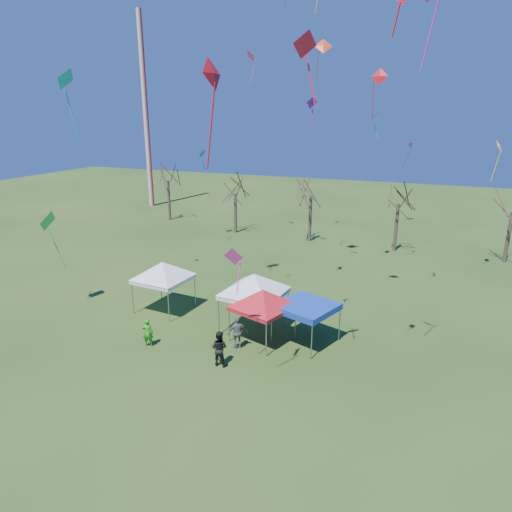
{
  "coord_description": "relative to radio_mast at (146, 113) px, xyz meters",
  "views": [
    {
      "loc": [
        9.45,
        -19.31,
        12.45
      ],
      "look_at": [
        0.41,
        3.0,
        4.9
      ],
      "focal_mm": 32.0,
      "sensor_mm": 36.0,
      "label": 1
    }
  ],
  "objects": [
    {
      "name": "kite_22",
      "position": [
        34.87,
        -14.67,
        -2.44
      ],
      "size": [
        0.73,
        0.83,
        2.33
      ],
      "rotation": [
        0.0,
        0.0,
        1.1
      ],
      "color": "#5D19B4",
      "rests_on": "ground"
    },
    {
      "name": "kite_27",
      "position": [
        32.2,
        -35.56,
        2.36
      ],
      "size": [
        1.13,
        1.21,
        2.66
      ],
      "rotation": [
        0.0,
        0.0,
        4.04
      ],
      "color": "red",
      "rests_on": "ground"
    },
    {
      "name": "tent_white_west",
      "position": [
        21.42,
        -29.79,
        -9.41
      ],
      "size": [
        4.33,
        4.33,
        3.83
      ],
      "rotation": [
        0.0,
        0.0,
        -0.09
      ],
      "color": "gray",
      "rests_on": "ground"
    },
    {
      "name": "kite_1",
      "position": [
        28.77,
        -34.67,
        -6.53
      ],
      "size": [
        1.01,
        0.52,
        2.29
      ],
      "rotation": [
        0.0,
        0.0,
        3.16
      ],
      "color": "#E63391",
      "rests_on": "ground"
    },
    {
      "name": "radio_mast",
      "position": [
        0.0,
        0.0,
        0.0
      ],
      "size": [
        0.7,
        0.7,
        25.0
      ],
      "primitive_type": "cylinder",
      "color": "silver",
      "rests_on": "ground"
    },
    {
      "name": "kite_25",
      "position": [
        31.02,
        -30.06,
        0.43
      ],
      "size": [
        0.63,
        0.74,
        1.52
      ],
      "rotation": [
        0.0,
        0.0,
        4.14
      ],
      "color": "purple",
      "rests_on": "ground"
    },
    {
      "name": "kite_9",
      "position": [
        35.35,
        -34.34,
        3.8
      ],
      "size": [
        0.68,
        0.72,
        1.48
      ],
      "rotation": [
        0.0,
        0.0,
        0.95
      ],
      "color": "red",
      "rests_on": "ground"
    },
    {
      "name": "kite_11",
      "position": [
        28.56,
        -18.59,
        4.53
      ],
      "size": [
        1.46,
        1.18,
        2.74
      ],
      "rotation": [
        0.0,
        0.0,
        0.33
      ],
      "color": "#F03B16",
      "rests_on": "ground"
    },
    {
      "name": "ground",
      "position": [
        28.0,
        -34.0,
        -12.5
      ],
      "size": [
        140.0,
        140.0,
        0.0
      ],
      "primitive_type": "plane",
      "color": "#264416",
      "rests_on": "ground"
    },
    {
      "name": "kite_13",
      "position": [
        15.51,
        -13.24,
        -3.84
      ],
      "size": [
        0.75,
        1.04,
        2.58
      ],
      "rotation": [
        0.0,
        0.0,
        4.69
      ],
      "color": "blue",
      "rests_on": "ground"
    },
    {
      "name": "person_grey",
      "position": [
        28.01,
        -32.73,
        -11.56
      ],
      "size": [
        1.14,
        1.06,
        1.88
      ],
      "primitive_type": "imported",
      "rotation": [
        0.0,
        0.0,
        3.85
      ],
      "color": "slate",
      "rests_on": "ground"
    },
    {
      "name": "tree_2",
      "position": [
        25.63,
        -9.62,
        -6.21
      ],
      "size": [
        3.71,
        3.71,
        8.18
      ],
      "color": "#3D2D21",
      "rests_on": "ground"
    },
    {
      "name": "kite_2",
      "position": [
        19.88,
        -11.14,
        4.99
      ],
      "size": [
        1.49,
        1.47,
        3.08
      ],
      "rotation": [
        0.0,
        0.0,
        2.39
      ],
      "color": "#F7378E",
      "rests_on": "ground"
    },
    {
      "name": "tent_red",
      "position": [
        28.94,
        -31.32,
        -9.61
      ],
      "size": [
        3.87,
        3.87,
        3.58
      ],
      "rotation": [
        0.0,
        0.0,
        -0.31
      ],
      "color": "gray",
      "rests_on": "ground"
    },
    {
      "name": "kite_8",
      "position": [
        17.05,
        -31.79,
        1.79
      ],
      "size": [
        1.14,
        1.56,
        4.19
      ],
      "rotation": [
        0.0,
        0.0,
        4.86
      ],
      "color": "#0B8EB2",
      "rests_on": "ground"
    },
    {
      "name": "tree_3",
      "position": [
        34.03,
        -9.96,
        -6.42
      ],
      "size": [
        3.59,
        3.59,
        7.91
      ],
      "color": "#3D2D21",
      "rests_on": "ground"
    },
    {
      "name": "tent_white_mid",
      "position": [
        27.98,
        -30.23,
        -9.2
      ],
      "size": [
        4.62,
        4.62,
        4.09
      ],
      "rotation": [
        0.0,
        0.0,
        -0.08
      ],
      "color": "gray",
      "rests_on": "ground"
    },
    {
      "name": "tree_1",
      "position": [
        17.23,
        -9.35,
        -6.71
      ],
      "size": [
        3.42,
        3.42,
        7.54
      ],
      "color": "#3D2D21",
      "rests_on": "ground"
    },
    {
      "name": "kite_12",
      "position": [
        41.12,
        -14.99,
        -2.41
      ],
      "size": [
        0.8,
        1.08,
        3.03
      ],
      "rotation": [
        0.0,
        0.0,
        1.26
      ],
      "color": "#FFB01A",
      "rests_on": "ground"
    },
    {
      "name": "kite_19",
      "position": [
        32.34,
        -16.8,
        -0.08
      ],
      "size": [
        0.63,
        0.9,
        2.36
      ],
      "rotation": [
        0.0,
        0.0,
        4.74
      ],
      "color": "#137CCA",
      "rests_on": "ground"
    },
    {
      "name": "person_green",
      "position": [
        23.28,
        -34.36,
        -11.68
      ],
      "size": [
        0.69,
        0.56,
        1.63
      ],
      "primitive_type": "imported",
      "rotation": [
        0.0,
        0.0,
        3.47
      ],
      "color": "green",
      "rests_on": "ground"
    },
    {
      "name": "tree_0",
      "position": [
        7.15,
        -6.62,
        -6.01
      ],
      "size": [
        3.83,
        3.83,
        8.44
      ],
      "color": "#3D2D21",
      "rests_on": "ground"
    },
    {
      "name": "person_dark",
      "position": [
        27.86,
        -34.68,
        -11.56
      ],
      "size": [
        0.93,
        0.74,
        1.89
      ],
      "primitive_type": "imported",
      "rotation": [
        0.0,
        0.0,
        3.16
      ],
      "color": "black",
      "rests_on": "ground"
    },
    {
      "name": "tent_blue",
      "position": [
        31.28,
        -30.62,
        -10.38
      ],
      "size": [
        3.75,
        3.75,
        2.31
      ],
      "rotation": [
        0.0,
        0.0,
        -0.34
      ],
      "color": "gray",
      "rests_on": "ground"
    },
    {
      "name": "kite_17",
      "position": [
        33.49,
        -24.67,
        1.91
      ],
      "size": [
        0.98,
        0.58,
        3.01
      ],
      "rotation": [
        0.0,
        0.0,
        6.24
      ],
      "color": "red",
      "rests_on": "ground"
    },
    {
      "name": "kite_14",
      "position": [
        14.71,
        -32.26,
        -6.53
      ],
      "size": [
        1.2,
        1.68,
        4.07
      ],
      "rotation": [
        0.0,
        0.0,
        4.89
      ],
      "color": "green",
      "rests_on": "ground"
    },
    {
      "name": "kite_5",
      "position": [
        29.99,
        -38.74,
        1.16
      ],
      "size": [
        0.47,
        1.16,
        3.71
      ],
      "rotation": [
        0.0,
        0.0,
        1.48
      ],
      "color": "red",
      "rests_on": "ground"
    }
  ]
}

